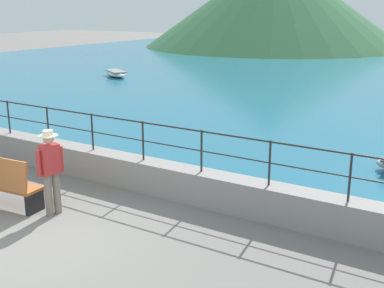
{
  "coord_description": "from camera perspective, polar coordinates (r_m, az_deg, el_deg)",
  "views": [
    {
      "loc": [
        6.59,
        -5.25,
        4.06
      ],
      "look_at": [
        0.99,
        3.7,
        1.1
      ],
      "focal_mm": 46.04,
      "sensor_mm": 36.0,
      "label": 1
    }
  ],
  "objects": [
    {
      "name": "bench_main",
      "position": [
        10.94,
        -21.23,
        -4.11
      ],
      "size": [
        1.74,
        0.71,
        1.13
      ],
      "color": "#B76633",
      "rests_on": "ground"
    },
    {
      "name": "hill_main",
      "position": [
        52.6,
        9.52,
        16.08
      ],
      "size": [
        26.42,
        26.42,
        9.25
      ],
      "primitive_type": "cone",
      "color": "#33663D",
      "rests_on": "ground"
    },
    {
      "name": "person_walking",
      "position": [
        10.12,
        -16.06,
        -2.7
      ],
      "size": [
        0.38,
        0.55,
        1.75
      ],
      "color": "slate",
      "rests_on": "ground"
    },
    {
      "name": "lake_water",
      "position": [
        32.03,
        20.09,
        7.5
      ],
      "size": [
        64.0,
        44.32,
        0.06
      ],
      "primitive_type": "cube",
      "color": "#236B89",
      "rests_on": "ground"
    },
    {
      "name": "boat_2",
      "position": [
        29.55,
        -8.81,
        8.09
      ],
      "size": [
        2.43,
        1.97,
        0.36
      ],
      "color": "white",
      "rests_on": "lake_water"
    },
    {
      "name": "ground_plane",
      "position": [
        9.35,
        -17.75,
        -10.88
      ],
      "size": [
        120.0,
        120.0,
        0.0
      ],
      "primitive_type": "plane",
      "color": "slate"
    },
    {
      "name": "railing",
      "position": [
        11.06,
        -5.72,
        1.21
      ],
      "size": [
        18.44,
        0.04,
        0.9
      ],
      "color": "#282623",
      "rests_on": "promenade_wall"
    },
    {
      "name": "promenade_wall",
      "position": [
        11.34,
        -5.59,
        -3.52
      ],
      "size": [
        20.0,
        0.56,
        0.7
      ],
      "primitive_type": "cube",
      "color": "gray",
      "rests_on": "ground"
    }
  ]
}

